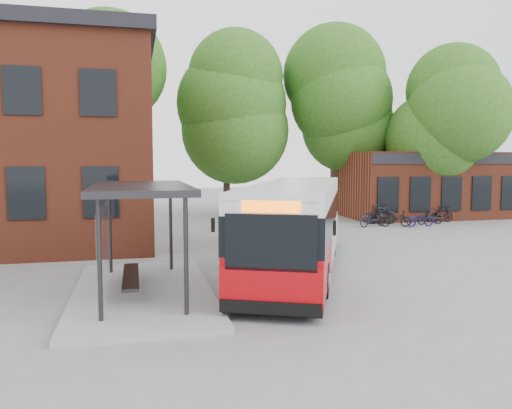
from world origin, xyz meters
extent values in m
plane|color=slate|center=(0.00, 0.00, 0.00)|extent=(100.00, 100.00, 0.00)
imported|color=black|center=(7.55, 9.90, 0.49)|extent=(1.98, 1.19, 0.98)
imported|color=#25252A|center=(8.43, 10.80, 0.56)|extent=(1.92, 0.88, 1.11)
imported|color=black|center=(8.71, 9.61, 0.44)|extent=(1.75, 0.98, 0.87)
imported|color=black|center=(8.50, 10.72, 0.46)|extent=(1.59, 0.78, 0.92)
imported|color=#0C113E|center=(9.99, 9.30, 0.43)|extent=(1.70, 0.73, 0.87)
imported|color=black|center=(11.04, 10.03, 0.43)|extent=(1.67, 0.70, 0.85)
imported|color=black|center=(12.21, 10.67, 0.46)|extent=(1.59, 0.65, 0.93)
camera|label=1|loc=(-4.65, -14.09, 3.48)|focal=35.00mm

